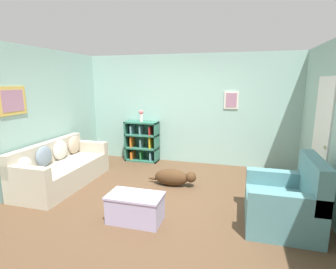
{
  "coord_description": "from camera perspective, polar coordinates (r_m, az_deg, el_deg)",
  "views": [
    {
      "loc": [
        1.2,
        -3.96,
        1.97
      ],
      "look_at": [
        0.0,
        0.4,
        1.05
      ],
      "focal_mm": 28.0,
      "sensor_mm": 36.0,
      "label": 1
    }
  ],
  "objects": [
    {
      "name": "ground_plane",
      "position": [
        4.58,
        -1.37,
        -13.97
      ],
      "size": [
        14.0,
        14.0,
        0.0
      ],
      "primitive_type": "plane",
      "color": "brown"
    },
    {
      "name": "wall_back",
      "position": [
        6.36,
        4.47,
        5.44
      ],
      "size": [
        5.6,
        0.13,
        2.6
      ],
      "color": "#93BCB2",
      "rests_on": "ground_plane"
    },
    {
      "name": "wall_left",
      "position": [
        5.49,
        -27.9,
        3.18
      ],
      "size": [
        0.13,
        5.0,
        2.6
      ],
      "color": "#93BCB2",
      "rests_on": "ground_plane"
    },
    {
      "name": "couch",
      "position": [
        5.5,
        -22.23,
        -6.86
      ],
      "size": [
        0.85,
        1.98,
        0.82
      ],
      "color": "#B7AD99",
      "rests_on": "ground_plane"
    },
    {
      "name": "bookshelf",
      "position": [
        6.59,
        -5.64,
        -1.54
      ],
      "size": [
        0.82,
        0.34,
        1.0
      ],
      "color": "#2D6B56",
      "rests_on": "ground_plane"
    },
    {
      "name": "recliner_chair",
      "position": [
        4.05,
        24.36,
        -13.32
      ],
      "size": [
        0.92,
        1.04,
        0.99
      ],
      "color": "slate",
      "rests_on": "ground_plane"
    },
    {
      "name": "coffee_table",
      "position": [
        3.89,
        -7.13,
        -15.39
      ],
      "size": [
        0.78,
        0.45,
        0.4
      ],
      "color": "#ADA3CC",
      "rests_on": "ground_plane"
    },
    {
      "name": "dog",
      "position": [
        5.08,
        1.22,
        -9.29
      ],
      "size": [
        0.96,
        0.29,
        0.32
      ],
      "color": "#472D19",
      "rests_on": "ground_plane"
    },
    {
      "name": "vase",
      "position": [
        6.45,
        -5.84,
        4.25
      ],
      "size": [
        0.11,
        0.11,
        0.29
      ],
      "color": "silver",
      "rests_on": "bookshelf"
    }
  ]
}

